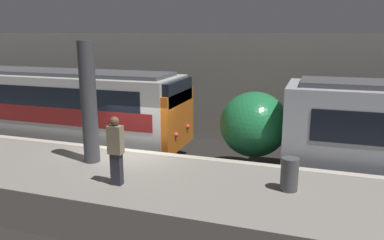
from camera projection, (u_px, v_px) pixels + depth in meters
name	position (u px, v px, depth m)	size (l,w,h in m)	color
ground_plane	(134.00, 180.00, 13.02)	(120.00, 120.00, 0.00)	#282623
platform	(102.00, 187.00, 11.03)	(40.00, 4.02, 1.14)	gray
station_rear_barrier	(189.00, 87.00, 17.92)	(50.00, 0.15, 4.98)	#9E998E
support_pillar_near	(89.00, 103.00, 11.15)	(0.48, 0.48, 3.67)	#47474C
train_boxy	(20.00, 107.00, 16.49)	(15.29, 2.90, 3.49)	black
person_waiting	(116.00, 149.00, 9.59)	(0.38, 0.24, 1.83)	#2D2D38
trash_bin	(289.00, 174.00, 9.37)	(0.44, 0.44, 0.85)	#4C4C51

